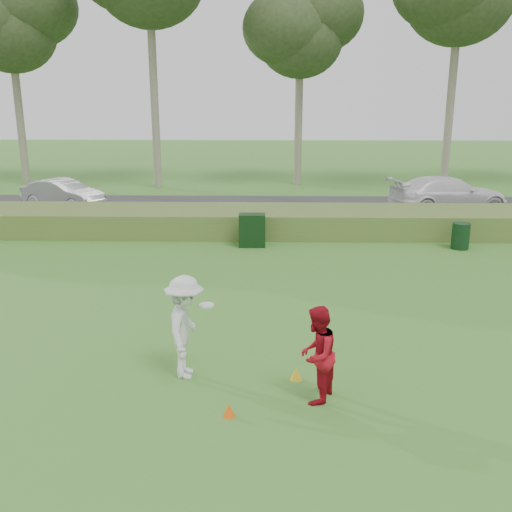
{
  "coord_description": "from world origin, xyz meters",
  "views": [
    {
      "loc": [
        0.3,
        -9.27,
        5.02
      ],
      "look_at": [
        0.0,
        4.0,
        1.3
      ],
      "focal_mm": 40.0,
      "sensor_mm": 36.0,
      "label": 1
    }
  ],
  "objects_px": {
    "player_red": "(317,355)",
    "player_white": "(185,327)",
    "cone_orange": "(229,410)",
    "car_mid": "(63,194)",
    "trash_bin": "(461,236)",
    "car_right": "(448,194)",
    "cone_yellow": "(296,373)",
    "utility_cabinet": "(252,230)"
  },
  "relations": [
    {
      "from": "player_white",
      "to": "cone_yellow",
      "type": "distance_m",
      "value": 2.2
    },
    {
      "from": "cone_yellow",
      "to": "trash_bin",
      "type": "distance_m",
      "value": 11.25
    },
    {
      "from": "cone_yellow",
      "to": "player_red",
      "type": "bearing_deg",
      "value": -67.33
    },
    {
      "from": "trash_bin",
      "to": "car_mid",
      "type": "distance_m",
      "value": 17.36
    },
    {
      "from": "player_white",
      "to": "trash_bin",
      "type": "bearing_deg",
      "value": -39.13
    },
    {
      "from": "trash_bin",
      "to": "car_mid",
      "type": "relative_size",
      "value": 0.22
    },
    {
      "from": "player_white",
      "to": "car_right",
      "type": "relative_size",
      "value": 0.36
    },
    {
      "from": "car_right",
      "to": "cone_yellow",
      "type": "bearing_deg",
      "value": 142.39
    },
    {
      "from": "player_white",
      "to": "cone_orange",
      "type": "relative_size",
      "value": 8.7
    },
    {
      "from": "player_white",
      "to": "car_mid",
      "type": "xyz_separation_m",
      "value": [
        -7.94,
        16.11,
        -0.25
      ]
    },
    {
      "from": "utility_cabinet",
      "to": "car_mid",
      "type": "height_order",
      "value": "car_mid"
    },
    {
      "from": "car_mid",
      "to": "car_right",
      "type": "xyz_separation_m",
      "value": [
        17.46,
        -0.37,
        0.11
      ]
    },
    {
      "from": "player_white",
      "to": "cone_orange",
      "type": "distance_m",
      "value": 1.86
    },
    {
      "from": "utility_cabinet",
      "to": "trash_bin",
      "type": "xyz_separation_m",
      "value": [
        7.11,
        -0.19,
        -0.12
      ]
    },
    {
      "from": "utility_cabinet",
      "to": "cone_orange",
      "type": "bearing_deg",
      "value": -91.57
    },
    {
      "from": "player_white",
      "to": "cone_orange",
      "type": "bearing_deg",
      "value": -146.26
    },
    {
      "from": "player_white",
      "to": "cone_orange",
      "type": "height_order",
      "value": "player_white"
    },
    {
      "from": "trash_bin",
      "to": "player_red",
      "type": "bearing_deg",
      "value": -119.23
    },
    {
      "from": "car_mid",
      "to": "utility_cabinet",
      "type": "bearing_deg",
      "value": -101.45
    },
    {
      "from": "cone_yellow",
      "to": "car_mid",
      "type": "bearing_deg",
      "value": 121.57
    },
    {
      "from": "cone_orange",
      "to": "cone_yellow",
      "type": "xyz_separation_m",
      "value": [
        1.15,
        1.28,
        0.01
      ]
    },
    {
      "from": "cone_yellow",
      "to": "cone_orange",
      "type": "bearing_deg",
      "value": -132.0
    },
    {
      "from": "cone_yellow",
      "to": "car_mid",
      "type": "xyz_separation_m",
      "value": [
        -9.98,
        16.24,
        0.6
      ]
    },
    {
      "from": "player_red",
      "to": "cone_orange",
      "type": "distance_m",
      "value": 1.72
    },
    {
      "from": "player_white",
      "to": "car_right",
      "type": "bearing_deg",
      "value": -29.62
    },
    {
      "from": "player_red",
      "to": "utility_cabinet",
      "type": "distance_m",
      "value": 10.5
    },
    {
      "from": "cone_orange",
      "to": "trash_bin",
      "type": "bearing_deg",
      "value": 56.35
    },
    {
      "from": "cone_orange",
      "to": "utility_cabinet",
      "type": "relative_size",
      "value": 0.2
    },
    {
      "from": "cone_orange",
      "to": "car_mid",
      "type": "bearing_deg",
      "value": 116.75
    },
    {
      "from": "player_red",
      "to": "cone_orange",
      "type": "height_order",
      "value": "player_red"
    },
    {
      "from": "trash_bin",
      "to": "cone_orange",
      "type": "bearing_deg",
      "value": -123.65
    },
    {
      "from": "player_red",
      "to": "trash_bin",
      "type": "height_order",
      "value": "player_red"
    },
    {
      "from": "cone_orange",
      "to": "player_red",
      "type": "bearing_deg",
      "value": 20.91
    },
    {
      "from": "player_red",
      "to": "car_right",
      "type": "relative_size",
      "value": 0.32
    },
    {
      "from": "player_white",
      "to": "car_right",
      "type": "distance_m",
      "value": 18.39
    },
    {
      "from": "cone_orange",
      "to": "car_mid",
      "type": "xyz_separation_m",
      "value": [
        -8.83,
        17.51,
        0.61
      ]
    },
    {
      "from": "utility_cabinet",
      "to": "car_right",
      "type": "height_order",
      "value": "car_right"
    },
    {
      "from": "utility_cabinet",
      "to": "player_red",
      "type": "bearing_deg",
      "value": -83.64
    },
    {
      "from": "player_white",
      "to": "trash_bin",
      "type": "height_order",
      "value": "player_white"
    },
    {
      "from": "player_red",
      "to": "trash_bin",
      "type": "xyz_separation_m",
      "value": [
        5.72,
        10.22,
        -0.4
      ]
    },
    {
      "from": "car_right",
      "to": "trash_bin",
      "type": "bearing_deg",
      "value": 154.73
    },
    {
      "from": "player_red",
      "to": "player_white",
      "type": "bearing_deg",
      "value": -87.27
    }
  ]
}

